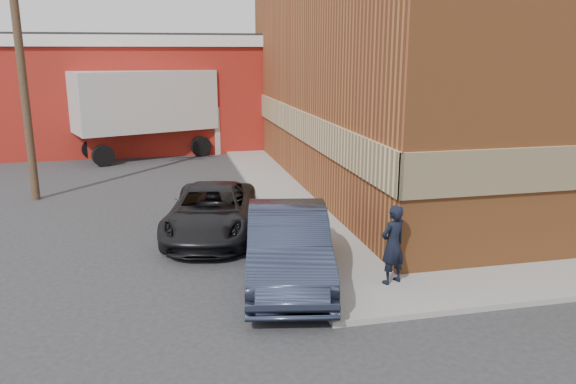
{
  "coord_description": "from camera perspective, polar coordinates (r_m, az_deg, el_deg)",
  "views": [
    {
      "loc": [
        -3.29,
        -10.51,
        4.82
      ],
      "look_at": [
        -0.35,
        2.48,
        1.46
      ],
      "focal_mm": 35.0,
      "sensor_mm": 36.0,
      "label": 1
    }
  ],
  "objects": [
    {
      "name": "sidewalk_west",
      "position": [
        20.46,
        -1.43,
        0.7
      ],
      "size": [
        1.8,
        18.0,
        0.12
      ],
      "primitive_type": "cube",
      "color": "gray",
      "rests_on": "ground"
    },
    {
      "name": "suv_a",
      "position": [
        15.1,
        -7.78,
        -1.96
      ],
      "size": [
        3.13,
        5.11,
        1.32
      ],
      "primitive_type": "imported",
      "rotation": [
        0.0,
        0.0,
        -0.21
      ],
      "color": "black",
      "rests_on": "ground"
    },
    {
      "name": "utility_pole",
      "position": [
        19.96,
        -25.59,
        12.61
      ],
      "size": [
        2.0,
        0.26,
        9.0
      ],
      "color": "brown",
      "rests_on": "ground"
    },
    {
      "name": "brick_building",
      "position": [
        22.79,
        18.9,
        13.08
      ],
      "size": [
        14.25,
        18.25,
        9.36
      ],
      "color": "#975127",
      "rests_on": "ground"
    },
    {
      "name": "warehouse",
      "position": [
        30.7,
        -18.06,
        9.73
      ],
      "size": [
        16.3,
        8.3,
        5.6
      ],
      "color": "maroon",
      "rests_on": "ground"
    },
    {
      "name": "ground",
      "position": [
        12.02,
        4.31,
        -9.52
      ],
      "size": [
        90.0,
        90.0,
        0.0
      ],
      "primitive_type": "plane",
      "color": "#28282B",
      "rests_on": "ground"
    },
    {
      "name": "sedan",
      "position": [
        11.98,
        -0.0,
        -5.46
      ],
      "size": [
        2.54,
        5.05,
        1.59
      ],
      "primitive_type": "imported",
      "rotation": [
        0.0,
        0.0,
        -0.18
      ],
      "color": "#272E42",
      "rests_on": "ground"
    },
    {
      "name": "box_truck",
      "position": [
        26.88,
        -12.79,
        8.4
      ],
      "size": [
        8.34,
        4.89,
        3.96
      ],
      "rotation": [
        0.0,
        0.0,
        0.34
      ],
      "color": "#BCBCB8",
      "rests_on": "ground"
    },
    {
      "name": "man",
      "position": [
        11.76,
        10.61,
        -5.27
      ],
      "size": [
        0.72,
        0.6,
        1.67
      ],
      "primitive_type": "imported",
      "rotation": [
        0.0,
        0.0,
        3.52
      ],
      "color": "black",
      "rests_on": "sidewalk_south"
    }
  ]
}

